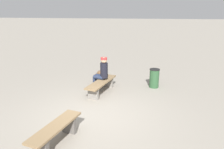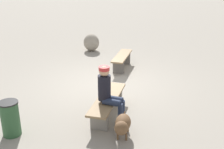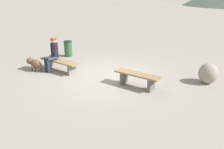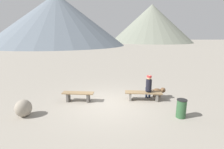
{
  "view_description": "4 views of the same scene",
  "coord_description": "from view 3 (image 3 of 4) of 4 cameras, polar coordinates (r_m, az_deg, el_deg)",
  "views": [
    {
      "loc": [
        -5.05,
        -1.96,
        2.9
      ],
      "look_at": [
        1.47,
        -0.16,
        0.85
      ],
      "focal_mm": 32.76,
      "sensor_mm": 36.0,
      "label": 1
    },
    {
      "loc": [
        7.69,
        1.28,
        3.34
      ],
      "look_at": [
        1.42,
        0.4,
        0.89
      ],
      "focal_mm": 45.19,
      "sensor_mm": 36.0,
      "label": 2
    },
    {
      "loc": [
        -3.92,
        6.48,
        2.9
      ],
      "look_at": [
        -0.66,
        0.54,
        0.36
      ],
      "focal_mm": 34.59,
      "sensor_mm": 36.0,
      "label": 3
    },
    {
      "loc": [
        -0.13,
        -7.66,
        3.28
      ],
      "look_at": [
        0.3,
        2.41,
        0.89
      ],
      "focal_mm": 26.99,
      "sensor_mm": 36.0,
      "label": 4
    }
  ],
  "objects": [
    {
      "name": "dog",
      "position": [
        9.12,
        -19.88,
        2.91
      ],
      "size": [
        0.81,
        0.33,
        0.52
      ],
      "rotation": [
        0.0,
        0.0,
        6.27
      ],
      "color": "brown",
      "rests_on": "ground"
    },
    {
      "name": "ground",
      "position": [
        8.12,
        -2.2,
        -0.61
      ],
      "size": [
        210.0,
        210.0,
        0.06
      ],
      "primitive_type": "cube",
      "color": "gray"
    },
    {
      "name": "boulder",
      "position": [
        8.06,
        24.08,
        0.28
      ],
      "size": [
        0.9,
        0.91,
        0.71
      ],
      "primitive_type": "ellipsoid",
      "rotation": [
        0.0,
        0.0,
        5.64
      ],
      "color": "gray",
      "rests_on": "ground"
    },
    {
      "name": "bench_right",
      "position": [
        8.78,
        -13.62,
        2.9
      ],
      "size": [
        1.89,
        0.67,
        0.45
      ],
      "rotation": [
        0.0,
        0.0,
        -0.12
      ],
      "color": "gray",
      "rests_on": "ground"
    },
    {
      "name": "bench_left",
      "position": [
        7.09,
        6.68,
        -0.87
      ],
      "size": [
        1.6,
        0.59,
        0.48
      ],
      "rotation": [
        0.0,
        0.0,
        -0.12
      ],
      "color": "#605B56",
      "rests_on": "ground"
    },
    {
      "name": "seated_person",
      "position": [
        8.8,
        -15.41,
        5.69
      ],
      "size": [
        0.39,
        0.61,
        1.32
      ],
      "rotation": [
        0.0,
        0.0,
        -0.22
      ],
      "color": "black",
      "rests_on": "ground"
    },
    {
      "name": "trash_bin",
      "position": [
        10.83,
        -11.51,
        6.7
      ],
      "size": [
        0.4,
        0.4,
        0.76
      ],
      "color": "#2D5633",
      "rests_on": "ground"
    }
  ]
}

